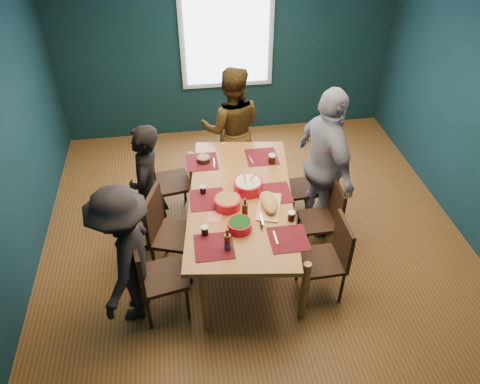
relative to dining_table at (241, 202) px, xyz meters
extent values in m
cube|color=brown|center=(0.20, 0.29, -0.75)|extent=(5.00, 5.00, 0.01)
cube|color=silver|center=(0.20, 0.29, 1.96)|extent=(5.00, 5.00, 0.01)
cube|color=#102C36|center=(-2.30, 0.29, 0.61)|extent=(0.01, 5.00, 2.70)
cube|color=#102C36|center=(2.70, 0.29, 0.61)|extent=(0.01, 5.00, 2.70)
cube|color=#102C36|center=(0.20, 2.79, 0.61)|extent=(5.00, 0.01, 2.70)
cube|color=#102C36|center=(0.20, -2.21, 0.61)|extent=(5.00, 0.01, 2.70)
cube|color=beige|center=(0.20, 2.76, 0.81)|extent=(1.35, 0.06, 1.55)
cube|color=#9B552E|center=(0.00, 0.00, 0.05)|extent=(1.36, 2.28, 0.05)
cylinder|color=#9B552E|center=(-0.47, -0.99, -0.36)|extent=(0.08, 0.08, 0.77)
cylinder|color=#9B552E|center=(0.47, -0.99, -0.36)|extent=(0.08, 0.08, 0.77)
cylinder|color=#9B552E|center=(-0.47, 0.99, -0.36)|extent=(0.08, 0.08, 0.77)
cylinder|color=#9B552E|center=(0.47, 0.99, -0.36)|extent=(0.08, 0.08, 0.77)
cube|color=black|center=(-0.75, 0.79, -0.25)|extent=(0.53, 0.53, 0.04)
cube|color=black|center=(-0.95, 0.76, 0.03)|extent=(0.12, 0.46, 0.51)
cylinder|color=black|center=(-0.91, 0.56, -0.51)|extent=(0.04, 0.04, 0.47)
cylinder|color=black|center=(-0.52, 0.63, -0.51)|extent=(0.04, 0.04, 0.47)
cylinder|color=black|center=(-0.97, 0.95, -0.51)|extent=(0.04, 0.04, 0.47)
cylinder|color=black|center=(-0.58, 1.02, -0.51)|extent=(0.04, 0.04, 0.47)
cube|color=black|center=(-0.73, -0.15, -0.25)|extent=(0.58, 0.58, 0.04)
cube|color=black|center=(-0.92, -0.08, 0.02)|extent=(0.19, 0.45, 0.50)
cylinder|color=black|center=(-0.97, -0.27, -0.51)|extent=(0.04, 0.04, 0.47)
cylinder|color=black|center=(-0.60, -0.40, -0.51)|extent=(0.04, 0.04, 0.47)
cylinder|color=black|center=(-0.85, 0.10, -0.51)|extent=(0.04, 0.04, 0.47)
cylinder|color=black|center=(-0.48, -0.02, -0.51)|extent=(0.04, 0.04, 0.47)
cube|color=black|center=(-0.87, -0.70, -0.27)|extent=(0.52, 0.52, 0.04)
cube|color=black|center=(-1.07, -0.73, 0.00)|extent=(0.13, 0.45, 0.49)
cylinder|color=black|center=(-1.03, -0.92, -0.51)|extent=(0.03, 0.03, 0.46)
cylinder|color=black|center=(-0.65, -0.85, -0.51)|extent=(0.03, 0.03, 0.46)
cylinder|color=black|center=(-1.10, -0.55, -0.51)|extent=(0.03, 0.03, 0.46)
cylinder|color=black|center=(-0.72, -0.47, -0.51)|extent=(0.03, 0.03, 0.46)
cube|color=black|center=(0.85, 0.54, -0.32)|extent=(0.42, 0.42, 0.04)
cube|color=black|center=(1.03, 0.55, -0.09)|extent=(0.06, 0.40, 0.43)
cylinder|color=black|center=(0.69, 0.36, -0.54)|extent=(0.03, 0.03, 0.40)
cylinder|color=black|center=(1.03, 0.38, -0.54)|extent=(0.03, 0.03, 0.40)
cylinder|color=black|center=(0.67, 0.70, -0.54)|extent=(0.03, 0.03, 0.40)
cylinder|color=black|center=(1.01, 0.72, -0.54)|extent=(0.03, 0.03, 0.40)
cube|color=black|center=(0.87, -0.08, -0.31)|extent=(0.41, 0.41, 0.04)
cube|color=black|center=(1.05, -0.08, -0.07)|extent=(0.04, 0.40, 0.44)
cylinder|color=black|center=(0.70, -0.25, -0.54)|extent=(0.03, 0.03, 0.41)
cylinder|color=black|center=(1.05, -0.25, -0.54)|extent=(0.03, 0.03, 0.41)
cylinder|color=black|center=(0.70, 0.09, -0.54)|extent=(0.03, 0.03, 0.41)
cylinder|color=black|center=(1.04, 0.10, -0.54)|extent=(0.03, 0.03, 0.41)
cube|color=black|center=(0.73, -0.69, -0.29)|extent=(0.43, 0.43, 0.04)
cube|color=black|center=(0.92, -0.69, -0.03)|extent=(0.05, 0.43, 0.47)
cylinder|color=black|center=(0.55, -0.88, -0.53)|extent=(0.03, 0.03, 0.44)
cylinder|color=black|center=(0.91, -0.87, -0.53)|extent=(0.03, 0.03, 0.44)
cylinder|color=black|center=(0.54, -0.52, -0.53)|extent=(0.03, 0.03, 0.44)
cylinder|color=black|center=(0.90, -0.51, -0.53)|extent=(0.03, 0.03, 0.44)
imported|color=black|center=(-0.98, 0.32, 0.03)|extent=(0.46, 0.62, 1.55)
imported|color=black|center=(0.09, 1.37, 0.09)|extent=(0.89, 0.74, 1.67)
imported|color=silver|center=(0.99, 0.27, 0.19)|extent=(0.67, 1.16, 1.86)
imported|color=black|center=(-1.18, -0.66, 0.03)|extent=(0.78, 1.10, 1.54)
cylinder|color=red|center=(-0.16, -0.15, 0.13)|extent=(0.28, 0.28, 0.11)
cylinder|color=olive|center=(-0.16, -0.15, 0.18)|extent=(0.24, 0.24, 0.02)
cylinder|color=red|center=(0.09, 0.09, 0.14)|extent=(0.31, 0.31, 0.12)
cylinder|color=beige|center=(0.09, 0.09, 0.20)|extent=(0.27, 0.27, 0.02)
cylinder|color=tan|center=(0.13, 0.09, 0.24)|extent=(0.09, 0.17, 0.25)
cylinder|color=tan|center=(0.06, 0.09, 0.24)|extent=(0.08, 0.17, 0.25)
cylinder|color=red|center=(-0.09, -0.50, 0.13)|extent=(0.24, 0.24, 0.10)
cylinder|color=#114511|center=(-0.09, -0.50, 0.17)|extent=(0.21, 0.21, 0.02)
cube|color=tan|center=(0.26, -0.22, 0.09)|extent=(0.34, 0.50, 0.02)
ellipsoid|color=gold|center=(0.26, -0.22, 0.15)|extent=(0.26, 0.39, 0.11)
cube|color=silver|center=(0.15, -0.40, 0.10)|extent=(0.03, 0.18, 0.00)
cylinder|color=black|center=(0.13, -0.50, 0.11)|extent=(0.02, 0.10, 0.02)
sphere|color=#1B5012|center=(0.26, -0.32, 0.15)|extent=(0.03, 0.03, 0.03)
sphere|color=#1B5012|center=(0.26, -0.22, 0.15)|extent=(0.03, 0.03, 0.03)
sphere|color=#1B5012|center=(0.26, -0.12, 0.15)|extent=(0.03, 0.03, 0.03)
cylinder|color=black|center=(-0.33, 0.71, 0.11)|extent=(0.16, 0.16, 0.06)
cylinder|color=olive|center=(-0.33, 0.71, 0.14)|extent=(0.13, 0.13, 0.02)
cylinder|color=#43210C|center=(-0.23, -0.75, 0.17)|extent=(0.06, 0.06, 0.18)
cylinder|color=#43210C|center=(-0.23, -0.75, 0.29)|extent=(0.03, 0.03, 0.07)
cylinder|color=#1A35B6|center=(-0.23, -0.75, 0.14)|extent=(0.07, 0.07, 0.04)
cylinder|color=#43210C|center=(-0.01, -0.34, 0.16)|extent=(0.06, 0.06, 0.17)
cylinder|color=#43210C|center=(-0.01, -0.34, 0.29)|extent=(0.03, 0.03, 0.07)
cylinder|color=black|center=(-0.43, -0.53, 0.13)|extent=(0.07, 0.07, 0.10)
cylinder|color=silver|center=(-0.43, -0.53, 0.17)|extent=(0.07, 0.07, 0.01)
cylinder|color=black|center=(0.44, -0.44, 0.13)|extent=(0.07, 0.07, 0.10)
cylinder|color=silver|center=(0.44, -0.44, 0.17)|extent=(0.07, 0.07, 0.01)
cylinder|color=black|center=(0.45, 0.56, 0.13)|extent=(0.08, 0.08, 0.11)
cylinder|color=silver|center=(0.45, 0.56, 0.19)|extent=(0.08, 0.08, 0.02)
cylinder|color=black|center=(-0.39, 0.11, 0.12)|extent=(0.06, 0.06, 0.09)
cylinder|color=silver|center=(-0.39, 0.11, 0.16)|extent=(0.07, 0.07, 0.01)
cube|color=#DD6E5D|center=(0.36, 0.03, 0.08)|extent=(0.18, 0.18, 0.00)
cube|color=#DD6E5D|center=(-0.31, -0.30, 0.08)|extent=(0.19, 0.19, 0.00)
cube|color=#DD6E5D|center=(0.37, -0.75, 0.08)|extent=(0.18, 0.18, 0.00)
camera|label=1|loc=(-0.56, -3.81, 3.19)|focal=35.00mm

